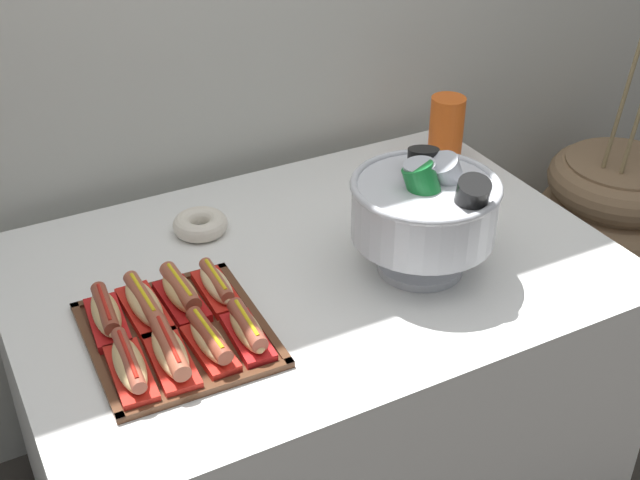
% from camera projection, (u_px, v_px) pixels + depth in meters
% --- Properties ---
extents(buffet_table, '(1.29, 0.89, 0.75)m').
position_uv_depth(buffet_table, '(313.00, 386.00, 2.01)').
color(buffet_table, white).
rests_on(buffet_table, ground_plane).
extents(floor_vase, '(0.52, 0.52, 1.15)m').
position_uv_depth(floor_vase, '(604.00, 254.00, 2.66)').
color(floor_vase, '#896B4C').
rests_on(floor_vase, ground_plane).
extents(serving_tray, '(0.34, 0.37, 0.01)m').
position_uv_depth(serving_tray, '(177.00, 335.00, 1.60)').
color(serving_tray, '#56331E').
rests_on(serving_tray, buffet_table).
extents(hot_dog_0, '(0.08, 0.18, 0.06)m').
position_uv_depth(hot_dog_0, '(130.00, 366.00, 1.48)').
color(hot_dog_0, red).
rests_on(hot_dog_0, serving_tray).
extents(hot_dog_1, '(0.08, 0.18, 0.06)m').
position_uv_depth(hot_dog_1, '(170.00, 353.00, 1.51)').
color(hot_dog_1, red).
rests_on(hot_dog_1, serving_tray).
extents(hot_dog_2, '(0.06, 0.16, 0.06)m').
position_uv_depth(hot_dog_2, '(210.00, 341.00, 1.53)').
color(hot_dog_2, red).
rests_on(hot_dog_2, serving_tray).
extents(hot_dog_3, '(0.07, 0.16, 0.06)m').
position_uv_depth(hot_dog_3, '(247.00, 330.00, 1.56)').
color(hot_dog_3, red).
rests_on(hot_dog_3, serving_tray).
extents(hot_dog_4, '(0.08, 0.17, 0.06)m').
position_uv_depth(hot_dog_4, '(106.00, 315.00, 1.60)').
color(hot_dog_4, red).
rests_on(hot_dog_4, serving_tray).
extents(hot_dog_5, '(0.07, 0.18, 0.06)m').
position_uv_depth(hot_dog_5, '(144.00, 304.00, 1.63)').
color(hot_dog_5, red).
rests_on(hot_dog_5, serving_tray).
extents(hot_dog_6, '(0.07, 0.16, 0.07)m').
position_uv_depth(hot_dog_6, '(181.00, 293.00, 1.66)').
color(hot_dog_6, '#B21414').
rests_on(hot_dog_6, serving_tray).
extents(hot_dog_7, '(0.06, 0.16, 0.05)m').
position_uv_depth(hot_dog_7, '(217.00, 286.00, 1.69)').
color(hot_dog_7, red).
rests_on(hot_dog_7, serving_tray).
extents(punch_bowl, '(0.31, 0.31, 0.27)m').
position_uv_depth(punch_bowl, '(426.00, 207.00, 1.72)').
color(punch_bowl, silver).
rests_on(punch_bowl, buffet_table).
extents(cup_stack, '(0.09, 0.09, 0.18)m').
position_uv_depth(cup_stack, '(446.00, 130.00, 2.17)').
color(cup_stack, '#EA5B19').
rests_on(cup_stack, buffet_table).
extents(donut, '(0.13, 0.13, 0.04)m').
position_uv_depth(donut, '(200.00, 224.00, 1.91)').
color(donut, silver).
rests_on(donut, buffet_table).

